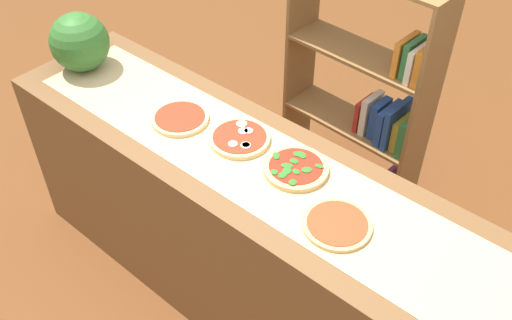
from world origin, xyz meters
TOP-DOWN VIEW (x-y plane):
  - ground_plane at (0.00, 0.00)m, footprint 12.00×12.00m
  - counter at (0.00, 0.00)m, footprint 2.54×0.61m
  - parchment_paper at (0.00, 0.00)m, footprint 2.29×0.43m
  - pizza_plain_0 at (-0.43, -0.00)m, footprint 0.25×0.25m
  - pizza_mozzarella_1 at (-0.14, 0.06)m, footprint 0.25×0.25m
  - pizza_spinach_2 at (0.14, 0.07)m, footprint 0.26×0.26m
  - pizza_plain_3 at (0.43, -0.07)m, footprint 0.25×0.25m
  - watermelon at (-1.09, -0.01)m, footprint 0.28×0.28m
  - bookshelf at (-0.04, 1.00)m, footprint 0.83×0.30m

SIDE VIEW (x-z plane):
  - ground_plane at x=0.00m, z-range 0.00..0.00m
  - counter at x=0.00m, z-range 0.00..0.92m
  - bookshelf at x=-0.04m, z-range -0.04..1.31m
  - parchment_paper at x=0.00m, z-range 0.92..0.92m
  - pizza_plain_3 at x=0.43m, z-range 0.92..0.94m
  - pizza_plain_0 at x=-0.43m, z-range 0.92..0.94m
  - pizza_mozzarella_1 at x=-0.14m, z-range 0.92..0.95m
  - pizza_spinach_2 at x=0.14m, z-range 0.92..0.95m
  - watermelon at x=-1.09m, z-range 0.92..1.20m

